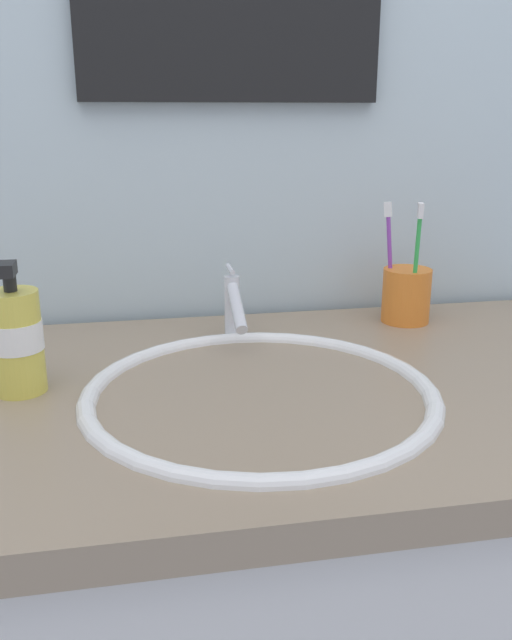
% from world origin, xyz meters
% --- Properties ---
extents(tiled_wall_back, '(2.38, 0.04, 2.40)m').
position_xyz_m(tiled_wall_back, '(0.00, 0.35, 1.20)').
color(tiled_wall_back, silver).
rests_on(tiled_wall_back, ground).
extents(sink_basin, '(0.45, 0.45, 0.10)m').
position_xyz_m(sink_basin, '(-0.02, -0.04, 0.83)').
color(sink_basin, white).
rests_on(sink_basin, vanity_counter).
extents(faucet, '(0.02, 0.14, 0.11)m').
position_xyz_m(faucet, '(-0.02, 0.18, 0.92)').
color(faucet, silver).
rests_on(faucet, sink_basin).
extents(toothbrush_cup, '(0.08, 0.08, 0.09)m').
position_xyz_m(toothbrush_cup, '(0.28, 0.22, 0.91)').
color(toothbrush_cup, orange).
rests_on(toothbrush_cup, vanity_counter).
extents(toothbrush_purple, '(0.03, 0.02, 0.20)m').
position_xyz_m(toothbrush_purple, '(0.25, 0.24, 0.98)').
color(toothbrush_purple, purple).
rests_on(toothbrush_purple, toothbrush_cup).
extents(toothbrush_green, '(0.01, 0.03, 0.20)m').
position_xyz_m(toothbrush_green, '(0.28, 0.19, 0.99)').
color(toothbrush_green, green).
rests_on(toothbrush_green, toothbrush_cup).
extents(soap_dispenser, '(0.07, 0.07, 0.17)m').
position_xyz_m(soap_dispenser, '(-0.32, 0.03, 0.94)').
color(soap_dispenser, '#DBCC4C').
rests_on(soap_dispenser, vanity_counter).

